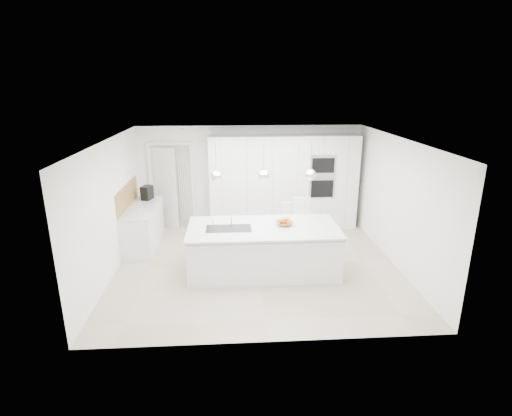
{
  "coord_description": "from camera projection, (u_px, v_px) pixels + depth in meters",
  "views": [
    {
      "loc": [
        -0.5,
        -7.27,
        3.5
      ],
      "look_at": [
        0.0,
        0.3,
        1.1
      ],
      "focal_mm": 28.0,
      "sensor_mm": 36.0,
      "label": 1
    }
  ],
  "objects": [
    {
      "name": "bar_stool_right",
      "position": [
        302.0,
        226.0,
        8.49
      ],
      "size": [
        0.43,
        0.56,
        1.16
      ],
      "primitive_type": null,
      "rotation": [
        0.0,
        0.0,
        0.09
      ],
      "color": "white",
      "rests_on": "floor"
    },
    {
      "name": "pendant_mid",
      "position": [
        264.0,
        175.0,
        7.16
      ],
      "size": [
        0.2,
        0.2,
        0.2
      ],
      "primitive_type": "sphere",
      "color": "white",
      "rests_on": "ceiling"
    },
    {
      "name": "island_worktop",
      "position": [
        263.0,
        228.0,
        7.51
      ],
      "size": [
        2.84,
        1.4,
        0.04
      ],
      "primitive_type": "cube",
      "color": "silver",
      "rests_on": "island_base"
    },
    {
      "name": "island_sink",
      "position": [
        229.0,
        233.0,
        7.44
      ],
      "size": [
        0.84,
        0.44,
        0.18
      ],
      "primitive_type": null,
      "color": "#3F3F42",
      "rests_on": "island_worktop"
    },
    {
      "name": "tall_cabinets",
      "position": [
        283.0,
        182.0,
        9.8
      ],
      "size": [
        3.6,
        0.6,
        2.3
      ],
      "primitive_type": "cube",
      "color": "white",
      "rests_on": "floor"
    },
    {
      "name": "espresso_machine",
      "position": [
        147.0,
        193.0,
        9.22
      ],
      "size": [
        0.27,
        0.34,
        0.32
      ],
      "primitive_type": "cube",
      "rotation": [
        0.0,
        0.0,
        -0.29
      ],
      "color": "black",
      "rests_on": "left_worktop"
    },
    {
      "name": "pendant_left",
      "position": [
        216.0,
        176.0,
        7.1
      ],
      "size": [
        0.2,
        0.2,
        0.2
      ],
      "primitive_type": "sphere",
      "color": "white",
      "rests_on": "ceiling"
    },
    {
      "name": "wall_back",
      "position": [
        250.0,
        176.0,
        10.01
      ],
      "size": [
        5.5,
        0.0,
        5.5
      ],
      "primitive_type": "plane",
      "rotation": [
        1.57,
        0.0,
        0.0
      ],
      "color": "white",
      "rests_on": "ground"
    },
    {
      "name": "radiator",
      "position": [
        186.0,
        193.0,
        9.99
      ],
      "size": [
        0.32,
        0.04,
        1.4
      ],
      "primitive_type": null,
      "color": "white",
      "rests_on": "floor"
    },
    {
      "name": "bar_stool_left",
      "position": [
        289.0,
        228.0,
        8.54
      ],
      "size": [
        0.46,
        0.56,
        1.05
      ],
      "primitive_type": null,
      "rotation": [
        0.0,
        0.0,
        0.27
      ],
      "color": "white",
      "rests_on": "floor"
    },
    {
      "name": "apple_c",
      "position": [
        284.0,
        223.0,
        7.52
      ],
      "size": [
        0.08,
        0.08,
        0.08
      ],
      "primitive_type": "sphere",
      "color": "#A7240D",
      "rests_on": "fruit_bowl"
    },
    {
      "name": "apple_a",
      "position": [
        282.0,
        222.0,
        7.54
      ],
      "size": [
        0.07,
        0.07,
        0.07
      ],
      "primitive_type": "sphere",
      "color": "#A7240D",
      "rests_on": "fruit_bowl"
    },
    {
      "name": "fruit_bowl",
      "position": [
        284.0,
        223.0,
        7.58
      ],
      "size": [
        0.41,
        0.41,
        0.08
      ],
      "primitive_type": "imported",
      "rotation": [
        0.0,
        0.0,
        0.4
      ],
      "color": "#A37A34",
      "rests_on": "island_worktop"
    },
    {
      "name": "hallway_door",
      "position": [
        162.0,
        188.0,
        9.87
      ],
      "size": [
        0.76,
        0.38,
        2.0
      ],
      "primitive_type": "cube",
      "rotation": [
        0.0,
        0.0,
        -0.44
      ],
      "color": "white",
      "rests_on": "floor"
    },
    {
      "name": "island_base",
      "position": [
        263.0,
        251.0,
        7.6
      ],
      "size": [
        2.8,
        1.2,
        0.86
      ],
      "primitive_type": "cube",
      "color": "white",
      "rests_on": "floor"
    },
    {
      "name": "floor",
      "position": [
        257.0,
        265.0,
        8.01
      ],
      "size": [
        5.5,
        5.5,
        0.0
      ],
      "primitive_type": "plane",
      "color": "#B9AA98",
      "rests_on": "ground"
    },
    {
      "name": "left_base_cabinets",
      "position": [
        144.0,
        227.0,
        8.87
      ],
      "size": [
        0.6,
        1.8,
        0.86
      ],
      "primitive_type": "cube",
      "color": "white",
      "rests_on": "floor"
    },
    {
      "name": "left_worktop",
      "position": [
        142.0,
        207.0,
        8.73
      ],
      "size": [
        0.62,
        1.82,
        0.04
      ],
      "primitive_type": "cube",
      "color": "silver",
      "rests_on": "left_base_cabinets"
    },
    {
      "name": "oven_stack",
      "position": [
        323.0,
        177.0,
        9.51
      ],
      "size": [
        0.62,
        0.04,
        1.05
      ],
      "primitive_type": null,
      "color": "#A5A5A8",
      "rests_on": "tall_cabinets"
    },
    {
      "name": "apple_b",
      "position": [
        286.0,
        221.0,
        7.59
      ],
      "size": [
        0.09,
        0.09,
        0.09
      ],
      "primitive_type": "sphere",
      "color": "#A7240D",
      "rests_on": "fruit_bowl"
    },
    {
      "name": "apple_extra_3",
      "position": [
        286.0,
        221.0,
        7.61
      ],
      "size": [
        0.08,
        0.08,
        0.08
      ],
      "primitive_type": "sphere",
      "color": "#A7240D",
      "rests_on": "fruit_bowl"
    },
    {
      "name": "oak_backsplash",
      "position": [
        127.0,
        196.0,
        8.63
      ],
      "size": [
        0.02,
        1.8,
        0.5
      ],
      "primitive_type": "cube",
      "color": "#A37A34",
      "rests_on": "wall_left"
    },
    {
      "name": "island_tap",
      "position": [
        231.0,
        217.0,
        7.56
      ],
      "size": [
        0.02,
        0.02,
        0.3
      ],
      "primitive_type": "cylinder",
      "color": "white",
      "rests_on": "island_worktop"
    },
    {
      "name": "wall_left",
      "position": [
        111.0,
        208.0,
        7.46
      ],
      "size": [
        0.0,
        5.0,
        5.0
      ],
      "primitive_type": "plane",
      "rotation": [
        1.57,
        0.0,
        1.57
      ],
      "color": "white",
      "rests_on": "ground"
    },
    {
      "name": "banana_bunch",
      "position": [
        285.0,
        220.0,
        7.53
      ],
      "size": [
        0.24,
        0.17,
        0.21
      ],
      "primitive_type": "torus",
      "rotation": [
        1.22,
        0.0,
        0.35
      ],
      "color": "gold",
      "rests_on": "fruit_bowl"
    },
    {
      "name": "doorway_frame",
      "position": [
        172.0,
        186.0,
        9.93
      ],
      "size": [
        1.11,
        0.08,
        2.13
      ],
      "primitive_type": null,
      "color": "white",
      "rests_on": "floor"
    },
    {
      "name": "ceiling",
      "position": [
        257.0,
        140.0,
        7.25
      ],
      "size": [
        5.5,
        5.5,
        0.0
      ],
      "primitive_type": "plane",
      "rotation": [
        3.14,
        0.0,
        0.0
      ],
      "color": "white",
      "rests_on": "wall_back"
    },
    {
      "name": "pendant_right",
      "position": [
        311.0,
        175.0,
        7.21
      ],
      "size": [
        0.2,
        0.2,
        0.2
      ],
      "primitive_type": "sphere",
      "color": "white",
      "rests_on": "ceiling"
    }
  ]
}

